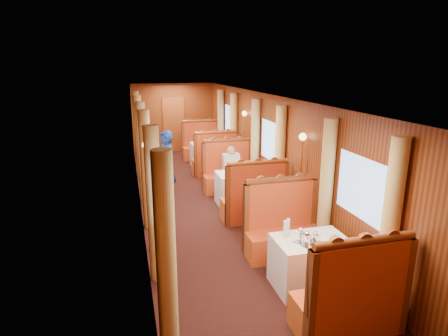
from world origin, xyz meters
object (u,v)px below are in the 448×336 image
object	(u,v)px
banquette_mid_aft	(228,174)
teapot_left	(307,239)
banquette_mid_fwd	(254,201)
banquette_near_aft	(282,231)
table_mid	(240,188)
tea_tray	(308,242)
banquette_far_fwd	(215,161)
rose_vase_far	(209,138)
teapot_right	(316,238)
passenger	(231,165)
table_far	(208,155)
steward	(166,166)
banquette_far_aft	(202,147)
table_near	(310,263)
fruit_plate	(335,238)
banquette_near_fwd	(350,301)
rose_vase_mid	(239,166)
teapot_back	(301,234)

from	to	relation	value
banquette_mid_aft	teapot_left	size ratio (longest dim) A/B	7.27
banquette_mid_fwd	banquette_near_aft	bearing A→B (deg)	-90.00
table_mid	banquette_mid_aft	world-z (taller)	banquette_mid_aft
tea_tray	teapot_left	size ratio (longest dim) A/B	1.84
banquette_far_fwd	rose_vase_far	xyz separation A→B (m)	(0.04, 1.01, 0.50)
teapot_right	passenger	distance (m)	4.33
table_far	steward	size ratio (longest dim) A/B	0.62
banquette_mid_fwd	teapot_right	world-z (taller)	banquette_mid_fwd
steward	banquette_far_aft	bearing A→B (deg)	138.91
table_near	teapot_left	size ratio (longest dim) A/B	5.69
banquette_near_aft	fruit_plate	size ratio (longest dim) A/B	6.02
banquette_near_fwd	banquette_far_fwd	world-z (taller)	same
passenger	teapot_left	bearing A→B (deg)	-91.87
tea_tray	rose_vase_far	bearing A→B (deg)	88.86
table_near	fruit_plate	xyz separation A→B (m)	(0.31, -0.09, 0.39)
banquette_mid_fwd	table_near	bearing A→B (deg)	-90.00
banquette_mid_aft	table_far	world-z (taller)	banquette_mid_aft
table_mid	banquette_far_aft	size ratio (longest dim) A/B	0.78
teapot_right	rose_vase_far	distance (m)	7.09
banquette_far_aft	tea_tray	xyz separation A→B (m)	(-0.11, -8.10, 0.33)
table_far	steward	bearing A→B (deg)	-119.42
banquette_mid_fwd	banquette_far_aft	bearing A→B (deg)	90.00
table_far	teapot_left	size ratio (longest dim) A/B	5.69
table_near	teapot_left	distance (m)	0.49
rose_vase_mid	rose_vase_far	distance (m)	3.52
banquette_near_fwd	banquette_far_aft	world-z (taller)	same
banquette_near_fwd	passenger	world-z (taller)	banquette_near_fwd
banquette_far_aft	rose_vase_mid	bearing A→B (deg)	-90.38
table_near	banquette_mid_fwd	world-z (taller)	banquette_mid_fwd
fruit_plate	rose_vase_far	world-z (taller)	rose_vase_far
banquette_near_aft	passenger	bearing A→B (deg)	90.00
banquette_near_aft	table_mid	size ratio (longest dim) A/B	1.28
fruit_plate	table_near	bearing A→B (deg)	163.68
banquette_far_aft	table_mid	bearing A→B (deg)	-90.00
table_mid	teapot_right	size ratio (longest dim) A/B	7.37
table_near	steward	bearing A→B (deg)	111.14
teapot_left	banquette_far_aft	bearing A→B (deg)	101.81
banquette_mid_aft	table_far	bearing A→B (deg)	90.00
teapot_back	steward	distance (m)	4.32
table_mid	teapot_left	distance (m)	3.64
table_far	rose_vase_mid	bearing A→B (deg)	-90.48
banquette_near_aft	steward	world-z (taller)	steward
table_near	banquette_far_fwd	world-z (taller)	banquette_far_fwd
banquette_near_fwd	table_far	bearing A→B (deg)	90.00
banquette_mid_aft	teapot_back	size ratio (longest dim) A/B	9.44
table_near	steward	size ratio (longest dim) A/B	0.62
table_far	banquette_far_fwd	world-z (taller)	banquette_far_fwd
teapot_left	steward	size ratio (longest dim) A/B	0.11
banquette_far_fwd	steward	bearing A→B (deg)	-131.22
banquette_near_aft	rose_vase_far	world-z (taller)	banquette_near_aft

